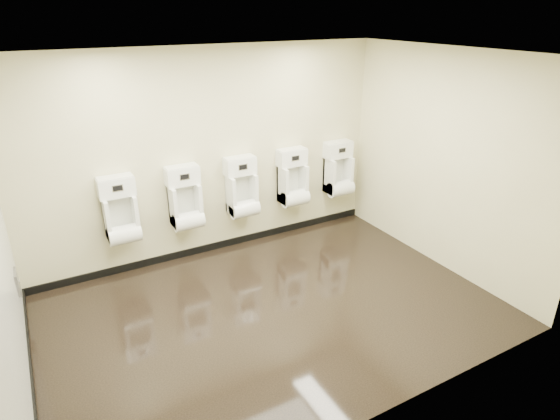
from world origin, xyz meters
The scene contains 13 objects.
ground centered at (0.00, 0.00, 0.00)m, with size 5.00×3.50×0.00m, color black.
ceiling centered at (0.00, 0.00, 2.80)m, with size 5.00×3.50×0.00m, color white.
back_wall centered at (0.00, 1.75, 1.40)m, with size 5.00×0.02×2.80m, color beige.
front_wall centered at (0.00, -1.75, 1.40)m, with size 5.00×0.02×2.80m, color beige.
right_wall centered at (2.50, 0.00, 1.40)m, with size 0.02×3.50×2.80m, color beige.
skirting_back centered at (0.00, 1.74, 0.05)m, with size 5.00×0.02×0.10m, color black.
skirting_left centered at (-2.49, 0.00, 0.05)m, with size 0.02×3.50×0.10m, color black.
access_panel centered at (-2.48, 1.20, 0.50)m, with size 0.04×0.25×0.25m.
urinal_0 centered at (-1.26, 1.60, 0.86)m, with size 0.44×0.33×0.83m.
urinal_1 centered at (-0.43, 1.60, 0.86)m, with size 0.44×0.33×0.83m.
urinal_2 centered at (0.38, 1.60, 0.86)m, with size 0.44×0.33×0.83m.
urinal_3 centered at (1.20, 1.60, 0.86)m, with size 0.44×0.33×0.83m.
urinal_4 centered at (2.02, 1.60, 0.86)m, with size 0.44×0.33×0.83m.
Camera 1 is at (-2.11, -3.94, 3.21)m, focal length 30.00 mm.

